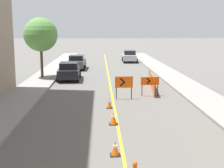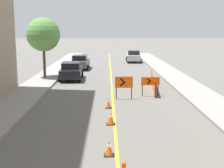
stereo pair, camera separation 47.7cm
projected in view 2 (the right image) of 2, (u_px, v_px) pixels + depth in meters
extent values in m
cube|color=gold|center=(111.00, 79.00, 28.53)|extent=(0.12, 57.08, 0.01)
cube|color=gray|center=(46.00, 78.00, 28.43)|extent=(2.53, 57.08, 0.15)
cube|color=gray|center=(176.00, 78.00, 28.61)|extent=(2.53, 57.08, 0.15)
cube|color=black|center=(109.00, 155.00, 11.31)|extent=(0.37, 0.37, 0.03)
cone|color=orange|center=(109.00, 148.00, 11.27)|extent=(0.29, 0.29, 0.53)
cylinder|color=white|center=(109.00, 146.00, 11.25)|extent=(0.15, 0.15, 0.08)
cube|color=black|center=(111.00, 124.00, 14.99)|extent=(0.42, 0.42, 0.03)
cone|color=orange|center=(111.00, 118.00, 14.93)|extent=(0.34, 0.34, 0.58)
cylinder|color=white|center=(111.00, 117.00, 14.92)|extent=(0.17, 0.17, 0.09)
cube|color=black|center=(108.00, 108.00, 18.03)|extent=(0.34, 0.34, 0.03)
cone|color=orange|center=(108.00, 103.00, 17.98)|extent=(0.27, 0.27, 0.59)
cylinder|color=white|center=(108.00, 101.00, 17.96)|extent=(0.14, 0.14, 0.09)
sphere|color=#EF560C|center=(124.00, 164.00, 8.12)|extent=(0.13, 0.13, 0.13)
cube|color=#EF560C|center=(124.00, 82.00, 20.17)|extent=(1.17, 0.11, 0.74)
cube|color=black|center=(123.00, 81.00, 20.11)|extent=(0.35, 0.03, 0.35)
cube|color=black|center=(123.00, 84.00, 20.15)|extent=(0.35, 0.03, 0.35)
cylinder|color=black|center=(116.00, 93.00, 20.30)|extent=(0.06, 0.06, 0.75)
cylinder|color=black|center=(131.00, 93.00, 20.31)|extent=(0.06, 0.06, 0.75)
cube|color=#EF560C|center=(150.00, 81.00, 21.07)|extent=(1.26, 0.15, 0.56)
cube|color=black|center=(149.00, 80.00, 21.01)|extent=(0.28, 0.04, 0.28)
cube|color=black|center=(149.00, 82.00, 21.04)|extent=(0.28, 0.04, 0.28)
cylinder|color=black|center=(142.00, 91.00, 21.18)|extent=(0.06, 0.06, 0.76)
cylinder|color=black|center=(158.00, 91.00, 21.19)|extent=(0.06, 0.06, 0.76)
cube|color=#EF560C|center=(153.00, 81.00, 23.84)|extent=(0.70, 6.72, 1.13)
cylinder|color=#262626|center=(155.00, 90.00, 20.53)|extent=(0.05, 0.05, 1.13)
cylinder|color=#262626|center=(151.00, 75.00, 27.15)|extent=(0.05, 0.05, 1.13)
cube|color=black|center=(71.00, 72.00, 28.02)|extent=(1.95, 4.36, 0.72)
cube|color=black|center=(71.00, 65.00, 27.70)|extent=(1.60, 1.99, 0.55)
cylinder|color=black|center=(64.00, 74.00, 29.38)|extent=(0.24, 0.65, 0.64)
cylinder|color=black|center=(82.00, 74.00, 29.41)|extent=(0.24, 0.65, 0.64)
cylinder|color=black|center=(60.00, 78.00, 26.76)|extent=(0.24, 0.65, 0.64)
cylinder|color=black|center=(80.00, 78.00, 26.78)|extent=(0.24, 0.65, 0.64)
cube|color=#474C51|center=(80.00, 63.00, 35.37)|extent=(1.93, 4.35, 0.72)
cube|color=black|center=(80.00, 58.00, 35.05)|extent=(1.59, 1.98, 0.55)
cylinder|color=black|center=(74.00, 65.00, 36.73)|extent=(0.24, 0.65, 0.64)
cylinder|color=black|center=(88.00, 65.00, 36.76)|extent=(0.24, 0.65, 0.64)
cylinder|color=black|center=(71.00, 68.00, 34.11)|extent=(0.24, 0.65, 0.64)
cylinder|color=black|center=(87.00, 68.00, 34.13)|extent=(0.24, 0.65, 0.64)
cube|color=#B7B7BC|center=(134.00, 57.00, 42.78)|extent=(2.05, 4.40, 0.72)
cube|color=black|center=(134.00, 53.00, 42.45)|extent=(1.64, 2.02, 0.55)
cylinder|color=black|center=(127.00, 59.00, 44.14)|extent=(0.26, 0.65, 0.64)
cylinder|color=black|center=(139.00, 59.00, 44.16)|extent=(0.26, 0.65, 0.64)
cylinder|color=black|center=(128.00, 61.00, 41.52)|extent=(0.26, 0.65, 0.64)
cylinder|color=black|center=(141.00, 61.00, 41.54)|extent=(0.26, 0.65, 0.64)
cylinder|color=#4C3823|center=(44.00, 62.00, 28.49)|extent=(0.24, 0.24, 2.72)
sphere|color=#568E42|center=(43.00, 35.00, 28.05)|extent=(3.04, 3.04, 3.04)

